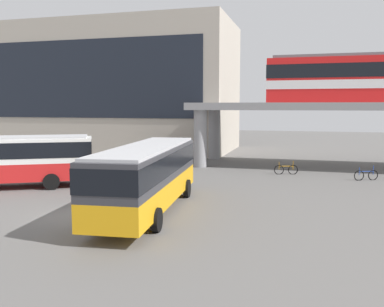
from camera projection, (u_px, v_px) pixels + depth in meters
The scene contains 6 objects.
ground_plane at pixel (153, 180), 29.09m from camera, with size 120.00×120.00×0.00m, color #605E5B.
station_building at pixel (101, 88), 49.78m from camera, with size 31.25×12.72×14.33m.
bus_main at pixel (148, 171), 20.06m from camera, with size 3.55×11.23×3.22m.
bus_secondary at pixel (1, 156), 25.89m from camera, with size 10.93×7.45×3.22m.
bicycle_blue at pixel (366, 175), 28.79m from camera, with size 1.65×0.80×1.04m.
bicycle_orange at pixel (286, 170), 31.28m from camera, with size 1.74×0.55×1.04m.
Camera 1 is at (10.21, -16.95, 5.12)m, focal length 39.12 mm.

